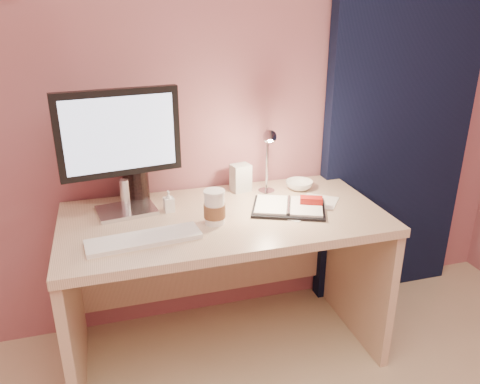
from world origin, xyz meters
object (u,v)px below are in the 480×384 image
object	(u,v)px
coffee_cup	(215,208)
dark_jar	(136,182)
product_box	(241,178)
bowl	(299,185)
lotion_bottle	(169,201)
keyboard	(144,239)
monitor	(120,141)
desk_lamp	(278,155)
planner	(291,206)
desk	(221,252)

from	to	relation	value
coffee_cup	dark_jar	distance (m)	0.46
dark_jar	product_box	bearing A→B (deg)	-3.78
bowl	lotion_bottle	size ratio (longest dim) A/B	1.39
keyboard	dark_jar	world-z (taller)	dark_jar
keyboard	lotion_bottle	xyz separation A→B (m)	(0.14, 0.25, 0.04)
monitor	product_box	xyz separation A→B (m)	(0.56, 0.11, -0.26)
monitor	product_box	world-z (taller)	monitor
keyboard	desk_lamp	bearing A→B (deg)	16.01
monitor	planner	world-z (taller)	monitor
desk	desk_lamp	xyz separation A→B (m)	(0.29, 0.04, 0.44)
monitor	keyboard	xyz separation A→B (m)	(0.05, -0.30, -0.32)
planner	monitor	bearing A→B (deg)	-170.21
desk	lotion_bottle	bearing A→B (deg)	172.50
desk	dark_jar	distance (m)	0.52
planner	bowl	xyz separation A→B (m)	(0.13, 0.22, 0.01)
dark_jar	monitor	bearing A→B (deg)	-112.06
coffee_cup	product_box	bearing A→B (deg)	57.36
keyboard	product_box	size ratio (longest dim) A/B	3.28
keyboard	planner	xyz separation A→B (m)	(0.66, 0.13, 0.00)
planner	lotion_bottle	world-z (taller)	lotion_bottle
lotion_bottle	desk_lamp	distance (m)	0.54
coffee_cup	lotion_bottle	bearing A→B (deg)	133.66
desk	lotion_bottle	distance (m)	0.36
bowl	lotion_bottle	world-z (taller)	lotion_bottle
keyboard	coffee_cup	xyz separation A→B (m)	(0.30, 0.08, 0.06)
planner	bowl	size ratio (longest dim) A/B	2.88
lotion_bottle	dark_jar	world-z (taller)	dark_jar
coffee_cup	dark_jar	world-z (taller)	dark_jar
planner	coffee_cup	world-z (taller)	coffee_cup
coffee_cup	dark_jar	size ratio (longest dim) A/B	0.86
desk	planner	distance (m)	0.40
monitor	product_box	distance (m)	0.63
monitor	planner	xyz separation A→B (m)	(0.71, -0.17, -0.31)
monitor	lotion_bottle	bearing A→B (deg)	-21.97
lotion_bottle	desk_lamp	size ratio (longest dim) A/B	0.28
coffee_cup	desk	bearing A→B (deg)	67.83
coffee_cup	dark_jar	bearing A→B (deg)	129.00
desk	product_box	size ratio (longest dim) A/B	10.42
lotion_bottle	planner	bearing A→B (deg)	-13.43
monitor	dark_jar	xyz separation A→B (m)	(0.06, 0.14, -0.24)
coffee_cup	dark_jar	xyz separation A→B (m)	(-0.29, 0.36, 0.02)
coffee_cup	lotion_bottle	distance (m)	0.24
desk	product_box	bearing A→B (deg)	50.50
planner	product_box	distance (m)	0.32
desk_lamp	desk	bearing A→B (deg)	-157.58
bowl	coffee_cup	bearing A→B (deg)	-151.81
coffee_cup	product_box	size ratio (longest dim) A/B	1.10
bowl	product_box	world-z (taller)	product_box
bowl	desk_lamp	bearing A→B (deg)	-150.61
monitor	coffee_cup	xyz separation A→B (m)	(0.35, -0.22, -0.26)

